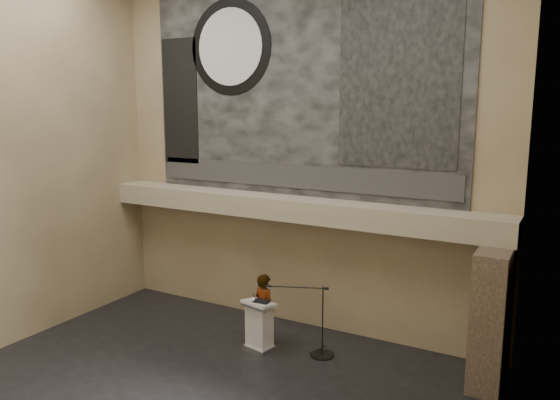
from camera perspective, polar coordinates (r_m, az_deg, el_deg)
The scene contains 19 objects.
floor at distance 10.90m, azimuth -8.78°, elevation -19.51°, with size 10.00×10.00×0.00m, color black.
wall_back at distance 12.90m, azimuth 1.75°, elevation 5.14°, with size 10.00×0.02×8.50m, color #7E6950.
wall_left at distance 13.26m, azimuth -26.63°, elevation 4.21°, with size 0.02×8.00×8.50m, color #7E6950.
wall_right at distance 7.53m, azimuth 21.74°, elevation 0.84°, with size 0.02×8.00×8.50m, color #7E6950.
soffit at distance 12.73m, azimuth 0.88°, elevation -0.83°, with size 10.00×0.80×0.50m, color gray.
sprinkler_left at distance 13.56m, azimuth -5.17°, elevation -1.39°, with size 0.04×0.04×0.06m, color #B2893D.
sprinkler_right at distance 11.97m, azimuth 8.79°, elevation -3.03°, with size 0.04×0.04×0.06m, color #B2893D.
banner at distance 12.82m, azimuth 1.72°, elevation 11.60°, with size 8.00×0.05×5.00m, color black.
banner_text_strip at distance 12.90m, azimuth 1.59°, elevation 2.47°, with size 7.76×0.02×0.55m, color #2A2A2A.
banner_clock_rim at distance 13.78m, azimuth -5.23°, elevation 15.63°, with size 2.30×2.30×0.02m, color black.
banner_clock_face at distance 13.76m, azimuth -5.28°, elevation 15.64°, with size 1.84×1.84×0.02m, color silver.
banner_building_print at distance 11.87m, azimuth 12.18°, elevation 11.98°, with size 2.60×0.02×3.60m, color black.
banner_brick_print at distance 14.68m, azimuth -10.38°, elevation 10.09°, with size 1.10×0.02×3.20m, color black.
stone_pier at distance 11.35m, azimuth 21.22°, elevation -11.33°, with size 0.60×1.40×2.70m, color #413328.
lectern at distance 12.30m, azimuth -2.18°, elevation -12.94°, with size 0.76×0.61×1.13m.
binder at distance 12.05m, azimuth -1.97°, elevation -10.55°, with size 0.32×0.26×0.04m, color black.
papers at distance 12.14m, azimuth -2.75°, elevation -10.45°, with size 0.20×0.28×0.01m, color white.
speaker_person at distance 12.48m, azimuth -1.63°, elevation -11.30°, with size 0.59×0.39×1.62m, color silver.
mic_stand at distance 12.16m, azimuth 4.22°, elevation -14.87°, with size 1.41×0.73×1.55m.
Camera 1 is at (5.96, -7.38, 5.37)m, focal length 35.00 mm.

